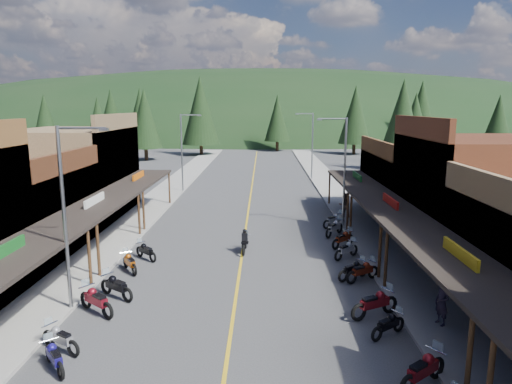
{
  "coord_description": "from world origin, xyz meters",
  "views": [
    {
      "loc": [
        1.26,
        -24.47,
        8.78
      ],
      "look_at": [
        0.77,
        6.12,
        3.0
      ],
      "focal_mm": 32.0,
      "sensor_mm": 36.0,
      "label": 1
    }
  ],
  "objects_px": {
    "bike_east_3": "(423,369)",
    "bike_west_6": "(116,285)",
    "pedestrian_east_a": "(442,303)",
    "pine_9": "(415,122)",
    "bike_east_10": "(334,227)",
    "bike_east_4": "(388,324)",
    "bike_east_6": "(363,270)",
    "pine_5": "(421,110)",
    "bike_west_4": "(60,337)",
    "pine_1": "(140,114)",
    "pine_7": "(111,113)",
    "pine_6": "(498,118)",
    "pine_0": "(45,118)",
    "bike_east_11": "(334,220)",
    "pine_11": "(402,118)",
    "rider_on_bike": "(245,243)",
    "streetlight_2": "(343,167)",
    "pine_3": "(277,118)",
    "bike_east_9": "(343,238)",
    "bike_west_3": "(54,356)",
    "pine_4": "(355,115)",
    "shop_west_3": "(75,173)",
    "bike_east_5": "(375,302)",
    "bike_west_7": "(130,262)",
    "bike_east_8": "(346,249)",
    "streetlight_3": "(311,143)",
    "streetlight_1": "(183,149)",
    "pedestrian_east_b": "(345,205)",
    "pine_10": "(145,119)",
    "pine_2": "(200,111)",
    "pine_8": "(99,126)",
    "shop_east_3": "(421,186)",
    "streetlight_0": "(67,211)",
    "shop_east_2": "(478,198)",
    "bike_east_7": "(353,269)",
    "shop_west_2": "(11,213)",
    "bike_west_5": "(96,299)"
  },
  "relations": [
    {
      "from": "shop_east_3",
      "to": "pine_10",
      "type": "bearing_deg",
      "value": 129.37
    },
    {
      "from": "pine_6",
      "to": "bike_east_9",
      "type": "relative_size",
      "value": 5.29
    },
    {
      "from": "bike_west_6",
      "to": "pedestrian_east_a",
      "type": "xyz_separation_m",
      "value": [
        13.93,
        -2.64,
        0.44
      ]
    },
    {
      "from": "pine_11",
      "to": "pine_4",
      "type": "bearing_deg",
      "value": 95.19
    },
    {
      "from": "streetlight_1",
      "to": "pedestrian_east_b",
      "type": "bearing_deg",
      "value": -37.59
    },
    {
      "from": "pine_1",
      "to": "pine_7",
      "type": "relative_size",
      "value": 1.0
    },
    {
      "from": "streetlight_3",
      "to": "pine_5",
      "type": "bearing_deg",
      "value": 57.22
    },
    {
      "from": "bike_west_4",
      "to": "bike_east_11",
      "type": "distance_m",
      "value": 21.46
    },
    {
      "from": "streetlight_0",
      "to": "pine_10",
      "type": "relative_size",
      "value": 0.69
    },
    {
      "from": "pine_0",
      "to": "pine_7",
      "type": "relative_size",
      "value": 0.88
    },
    {
      "from": "pine_3",
      "to": "pine_10",
      "type": "relative_size",
      "value": 0.95
    },
    {
      "from": "pine_10",
      "to": "bike_west_5",
      "type": "relative_size",
      "value": 4.93
    },
    {
      "from": "shop_west_3",
      "to": "bike_east_5",
      "type": "relative_size",
      "value": 4.64
    },
    {
      "from": "bike_east_8",
      "to": "bike_east_6",
      "type": "bearing_deg",
      "value": -39.15
    },
    {
      "from": "bike_east_6",
      "to": "bike_east_9",
      "type": "relative_size",
      "value": 1.0
    },
    {
      "from": "bike_east_11",
      "to": "bike_west_3",
      "type": "bearing_deg",
      "value": -70.66
    },
    {
      "from": "streetlight_2",
      "to": "pine_2",
      "type": "xyz_separation_m",
      "value": [
        -16.95,
        50.0,
        3.53
      ]
    },
    {
      "from": "pine_4",
      "to": "bike_west_7",
      "type": "distance_m",
      "value": 66.1
    },
    {
      "from": "pine_4",
      "to": "bike_east_11",
      "type": "relative_size",
      "value": 5.95
    },
    {
      "from": "streetlight_2",
      "to": "bike_west_3",
      "type": "distance_m",
      "value": 22.85
    },
    {
      "from": "bike_east_10",
      "to": "pine_5",
      "type": "bearing_deg",
      "value": 104.05
    },
    {
      "from": "shop_east_2",
      "to": "pine_6",
      "type": "relative_size",
      "value": 0.99
    },
    {
      "from": "pine_11",
      "to": "rider_on_bike",
      "type": "relative_size",
      "value": 6.07
    },
    {
      "from": "shop_west_2",
      "to": "pedestrian_east_b",
      "type": "xyz_separation_m",
      "value": [
        21.46,
        9.02,
        -1.42
      ]
    },
    {
      "from": "pine_3",
      "to": "pine_8",
      "type": "bearing_deg",
      "value": -135.0
    },
    {
      "from": "pine_9",
      "to": "bike_east_10",
      "type": "distance_m",
      "value": 43.41
    },
    {
      "from": "pine_4",
      "to": "rider_on_bike",
      "type": "relative_size",
      "value": 6.11
    },
    {
      "from": "pine_1",
      "to": "pine_10",
      "type": "distance_m",
      "value": 20.89
    },
    {
      "from": "streetlight_2",
      "to": "pine_3",
      "type": "distance_m",
      "value": 58.11
    },
    {
      "from": "pine_1",
      "to": "pine_5",
      "type": "xyz_separation_m",
      "value": [
        58.0,
        2.0,
        0.75
      ]
    },
    {
      "from": "streetlight_2",
      "to": "rider_on_bike",
      "type": "bearing_deg",
      "value": -139.43
    },
    {
      "from": "pine_9",
      "to": "pine_0",
      "type": "bearing_deg",
      "value": 165.12
    },
    {
      "from": "pine_8",
      "to": "bike_west_6",
      "type": "height_order",
      "value": "pine_8"
    },
    {
      "from": "pine_9",
      "to": "bike_east_4",
      "type": "distance_m",
      "value": 56.33
    },
    {
      "from": "bike_east_4",
      "to": "bike_east_6",
      "type": "xyz_separation_m",
      "value": [
        0.22,
        5.66,
        0.07
      ]
    },
    {
      "from": "pine_3",
      "to": "pine_1",
      "type": "bearing_deg",
      "value": 171.87
    },
    {
      "from": "pine_10",
      "to": "pine_2",
      "type": "bearing_deg",
      "value": 45.0
    },
    {
      "from": "pine_1",
      "to": "pine_6",
      "type": "distance_m",
      "value": 70.26
    },
    {
      "from": "bike_east_3",
      "to": "bike_west_6",
      "type": "bearing_deg",
      "value": -157.3
    },
    {
      "from": "bike_east_7",
      "to": "bike_west_4",
      "type": "bearing_deg",
      "value": -93.35
    },
    {
      "from": "pine_0",
      "to": "bike_east_11",
      "type": "relative_size",
      "value": 5.24
    },
    {
      "from": "streetlight_1",
      "to": "bike_east_7",
      "type": "height_order",
      "value": "streetlight_1"
    },
    {
      "from": "bike_east_8",
      "to": "bike_east_10",
      "type": "distance_m",
      "value": 4.73
    },
    {
      "from": "pine_4",
      "to": "bike_east_10",
      "type": "distance_m",
      "value": 55.83
    },
    {
      "from": "pine_0",
      "to": "pine_1",
      "type": "height_order",
      "value": "pine_1"
    },
    {
      "from": "bike_west_3",
      "to": "bike_west_7",
      "type": "bearing_deg",
      "value": 51.25
    },
    {
      "from": "streetlight_2",
      "to": "pine_11",
      "type": "distance_m",
      "value": 32.83
    },
    {
      "from": "shop_east_2",
      "to": "pine_9",
      "type": "height_order",
      "value": "pine_9"
    },
    {
      "from": "bike_east_9",
      "to": "rider_on_bike",
      "type": "relative_size",
      "value": 1.02
    },
    {
      "from": "bike_west_4",
      "to": "bike_east_6",
      "type": "xyz_separation_m",
      "value": [
        12.38,
        6.97,
        0.03
      ]
    }
  ]
}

